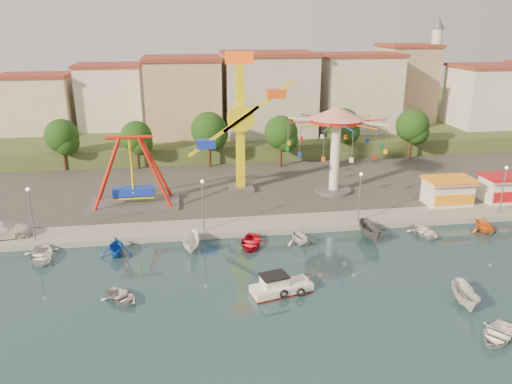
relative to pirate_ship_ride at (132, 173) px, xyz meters
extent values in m
plane|color=#16303D|center=(15.40, -21.37, -4.39)|extent=(200.00, 200.00, 0.00)
cube|color=#9E998E|center=(15.40, 40.63, -4.09)|extent=(200.00, 100.00, 0.60)
cube|color=#4C4944|center=(15.40, 8.63, -3.79)|extent=(90.00, 28.00, 0.01)
cube|color=#384C26|center=(15.40, 45.63, -2.89)|extent=(200.00, 60.00, 3.00)
cube|color=#59595E|center=(0.00, 0.00, -3.64)|extent=(10.00, 5.00, 0.30)
cube|color=#1633C2|center=(0.00, 0.00, -2.19)|extent=(4.50, 1.40, 1.00)
cylinder|color=red|center=(0.00, 0.00, 4.01)|extent=(5.00, 0.40, 0.40)
cube|color=#59595E|center=(12.52, 3.54, -3.54)|extent=(3.00, 3.00, 0.50)
cube|color=yellow|center=(12.52, 3.54, 3.71)|extent=(1.00, 1.00, 15.00)
cube|color=#F8510D|center=(12.52, 3.54, 12.01)|extent=(3.20, 0.50, 1.40)
cylinder|color=yellow|center=(12.52, 2.74, 5.21)|extent=(3.20, 0.50, 3.20)
cube|color=yellow|center=(14.58, 2.54, 6.61)|extent=(8.46, 0.35, 5.92)
cube|color=#E05013|center=(16.65, 2.54, 8.02)|extent=(2.20, 1.20, 1.00)
cylinder|color=#59595E|center=(23.57, 1.05, -3.59)|extent=(4.40, 4.40, 0.40)
cylinder|color=white|center=(23.57, 1.05, 0.71)|extent=(1.10, 1.10, 9.00)
cylinder|color=red|center=(23.57, 1.05, 5.01)|extent=(6.00, 6.00, 0.50)
cone|color=red|center=(23.57, 1.05, 5.91)|extent=(6.40, 6.40, 1.40)
cube|color=white|center=(35.12, -4.87, -2.39)|extent=(5.00, 3.00, 2.80)
cube|color=orange|center=(35.12, -4.87, -0.84)|extent=(5.40, 3.40, 0.25)
cube|color=red|center=(35.12, -6.57, -1.19)|extent=(5.00, 0.77, 0.43)
cube|color=white|center=(42.14, -4.87, -2.39)|extent=(5.00, 3.00, 2.80)
cube|color=#B50E15|center=(42.14, -4.87, -0.84)|extent=(5.40, 3.40, 0.25)
cylinder|color=#59595E|center=(-8.60, -8.37, -1.29)|extent=(0.14, 0.14, 5.00)
cylinder|color=#59595E|center=(7.40, -8.37, -1.29)|extent=(0.14, 0.14, 5.00)
cylinder|color=#59595E|center=(23.40, -8.37, -1.29)|extent=(0.14, 0.14, 5.00)
cylinder|color=#59595E|center=(39.40, -8.37, -1.29)|extent=(0.14, 0.14, 5.00)
cylinder|color=#382314|center=(-10.60, 15.61, -2.00)|extent=(0.44, 0.44, 3.60)
sphere|color=black|center=(-10.60, 15.61, 1.10)|extent=(4.60, 4.60, 4.60)
cylinder|color=#382314|center=(-0.60, 14.87, -2.09)|extent=(0.44, 0.44, 3.40)
sphere|color=black|center=(-0.60, 14.87, 0.83)|extent=(4.35, 4.35, 4.35)
cylinder|color=#382314|center=(9.40, 14.44, -1.83)|extent=(0.44, 0.44, 3.92)
sphere|color=black|center=(9.40, 14.44, 1.54)|extent=(5.02, 5.02, 5.02)
cylinder|color=#382314|center=(19.40, 12.99, -1.96)|extent=(0.44, 0.44, 3.66)
sphere|color=black|center=(19.40, 12.99, 1.18)|extent=(4.68, 4.68, 4.68)
cylinder|color=#382314|center=(29.40, 15.98, -1.89)|extent=(0.44, 0.44, 3.80)
sphere|color=black|center=(29.40, 15.98, 1.37)|extent=(4.86, 4.86, 4.86)
cylinder|color=#382314|center=(39.40, 14.17, -1.91)|extent=(0.44, 0.44, 3.77)
sphere|color=black|center=(39.40, 14.17, 1.33)|extent=(4.83, 4.83, 4.83)
cube|color=beige|center=(-17.97, 24.69, 4.54)|extent=(9.26, 9.53, 11.87)
cube|color=silver|center=(-5.93, 30.01, 2.92)|extent=(12.33, 9.01, 8.63)
cube|color=tan|center=(7.21, 30.59, 4.22)|extent=(11.95, 9.28, 11.23)
cube|color=beige|center=(21.00, 27.43, 3.20)|extent=(12.59, 10.50, 9.20)
cube|color=beige|center=(34.47, 30.83, 3.22)|extent=(10.75, 9.23, 9.24)
cube|color=tan|center=(47.77, 28.96, 4.21)|extent=(12.77, 10.96, 11.21)
cube|color=silver|center=(59.55, 27.40, 4.78)|extent=(8.23, 8.98, 12.36)
cylinder|color=silver|center=(51.40, 32.63, 6.61)|extent=(1.80, 1.80, 16.00)
cylinder|color=#59595E|center=(51.40, 32.63, 11.61)|extent=(2.80, 2.80, 0.30)
cone|color=#59595E|center=(51.40, 32.63, 15.61)|extent=(2.20, 2.20, 2.00)
cube|color=white|center=(12.88, -20.38, -4.11)|extent=(5.10, 2.92, 0.86)
cube|color=red|center=(12.88, -20.38, -4.32)|extent=(5.10, 2.92, 0.15)
cube|color=white|center=(12.31, -20.28, -3.39)|extent=(2.21, 1.86, 0.86)
cube|color=black|center=(12.31, -20.28, -2.90)|extent=(2.44, 2.09, 0.12)
torus|color=black|center=(12.88, -21.34, -3.96)|extent=(0.75, 0.36, 0.73)
torus|color=black|center=(14.23, -21.29, -3.96)|extent=(0.75, 0.36, 0.73)
imported|color=silver|center=(0.55, -19.79, -4.05)|extent=(3.93, 4.04, 0.68)
imported|color=white|center=(26.06, -28.55, -4.01)|extent=(4.59, 4.43, 0.77)
imported|color=silver|center=(26.20, -24.25, -3.64)|extent=(2.24, 4.14, 1.52)
imported|color=white|center=(-11.91, -7.37, -3.02)|extent=(5.69, 3.25, 1.55)
imported|color=white|center=(-7.30, -11.57, -3.96)|extent=(3.87, 4.77, 0.87)
imported|color=blue|center=(-0.77, -11.57, -3.53)|extent=(3.03, 3.45, 1.74)
imported|color=white|center=(6.08, -11.57, -3.63)|extent=(1.80, 4.08, 1.53)
imported|color=red|center=(11.65, -11.57, -3.99)|extent=(3.84, 4.59, 0.82)
imported|color=silver|center=(16.41, -11.57, -3.60)|extent=(3.32, 3.61, 1.59)
imported|color=#4F4F53|center=(23.53, -11.57, -3.59)|extent=(1.58, 4.17, 1.61)
imported|color=white|center=(29.26, -11.57, -4.02)|extent=(3.34, 4.10, 0.74)
imported|color=orange|center=(35.63, -11.57, -3.59)|extent=(2.79, 3.19, 1.61)
camera|label=1|loc=(5.77, -54.40, 15.97)|focal=35.00mm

